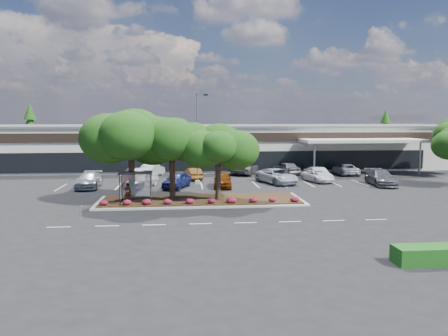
{
  "coord_description": "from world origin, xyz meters",
  "views": [
    {
      "loc": [
        -3.67,
        -33.85,
        7.35
      ],
      "look_at": [
        0.37,
        7.33,
        2.6
      ],
      "focal_mm": 35.0,
      "sensor_mm": 36.0,
      "label": 1
    }
  ],
  "objects": [
    {
      "name": "island_tree_east",
      "position": [
        -0.5,
        3.7,
        3.51
      ],
      "size": [
        5.8,
        5.8,
        6.5
      ],
      "primitive_type": null,
      "color": "#193B0C",
      "rests_on": "landscape_island"
    },
    {
      "name": "car_8",
      "position": [
        18.12,
        11.7,
        0.83
      ],
      "size": [
        2.93,
        5.91,
        1.65
      ],
      "primitive_type": "imported",
      "rotation": [
        0.0,
        0.0,
        -0.11
      ],
      "color": "#54535A",
      "rests_on": "ground"
    },
    {
      "name": "car_4",
      "position": [
        0.67,
        11.96,
        0.8
      ],
      "size": [
        2.3,
        4.85,
        1.6
      ],
      "primitive_type": "imported",
      "rotation": [
        0.0,
        0.0,
        -0.09
      ],
      "color": "#682A05",
      "rests_on": "ground"
    },
    {
      "name": "car_3",
      "position": [
        -4.19,
        12.05,
        0.82
      ],
      "size": [
        3.47,
        5.17,
        1.64
      ],
      "primitive_type": "imported",
      "rotation": [
        0.0,
        0.0,
        -0.35
      ],
      "color": "navy",
      "rests_on": "ground"
    },
    {
      "name": "car_14",
      "position": [
        9.88,
        21.58,
        0.86
      ],
      "size": [
        3.23,
        5.39,
        1.72
      ],
      "primitive_type": "imported",
      "rotation": [
        0.0,
        0.0,
        3.4
      ],
      "color": "#52535A",
      "rests_on": "ground"
    },
    {
      "name": "car_16",
      "position": [
        17.58,
        20.71,
        0.7
      ],
      "size": [
        2.34,
        5.07,
        1.41
      ],
      "primitive_type": "imported",
      "rotation": [
        0.0,
        0.0,
        3.14
      ],
      "color": "#ADB2B9",
      "rests_on": "ground"
    },
    {
      "name": "car_9",
      "position": [
        -9.34,
        18.36,
        0.72
      ],
      "size": [
        3.04,
        4.63,
        1.44
      ],
      "primitive_type": "imported",
      "rotation": [
        0.0,
        0.0,
        3.52
      ],
      "color": "silver",
      "rests_on": "ground"
    },
    {
      "name": "survey_stake",
      "position": [
        -10.86,
        -2.31,
        0.72
      ],
      "size": [
        0.08,
        0.14,
        1.12
      ],
      "color": "tan",
      "rests_on": "ground"
    },
    {
      "name": "light_pole",
      "position": [
        -1.81,
        14.5,
        4.48
      ],
      "size": [
        1.4,
        0.82,
        10.09
      ],
      "rotation": [
        0.0,
        0.0,
        0.38
      ],
      "color": "#ABABA5",
      "rests_on": "ground"
    },
    {
      "name": "island_tree_west",
      "position": [
        -8.0,
        4.5,
        4.21
      ],
      "size": [
        7.2,
        7.2,
        7.89
      ],
      "primitive_type": null,
      "color": "#193B0C",
      "rests_on": "landscape_island"
    },
    {
      "name": "shrub_row",
      "position": [
        -2.0,
        1.9,
        0.51
      ],
      "size": [
        17.0,
        0.8,
        0.5
      ],
      "primitive_type": null,
      "color": "maroon",
      "rests_on": "landscape_island"
    },
    {
      "name": "conifer_north_west",
      "position": [
        -30.0,
        46.0,
        5.0
      ],
      "size": [
        4.4,
        4.4,
        10.0
      ],
      "primitive_type": "cone",
      "color": "#193B0C",
      "rests_on": "ground"
    },
    {
      "name": "person_waiting",
      "position": [
        -8.25,
        3.31,
        1.06
      ],
      "size": [
        0.64,
        0.48,
        1.59
      ],
      "primitive_type": "imported",
      "rotation": [
        0.0,
        0.0,
        3.33
      ],
      "color": "#594C47",
      "rests_on": "landscape_island"
    },
    {
      "name": "landscape_island",
      "position": [
        -2.0,
        4.0,
        0.12
      ],
      "size": [
        18.0,
        6.0,
        0.26
      ],
      "color": "#ABABA5",
      "rests_on": "ground"
    },
    {
      "name": "car_13",
      "position": [
        4.67,
        22.48,
        0.8
      ],
      "size": [
        4.66,
        6.3,
        1.59
      ],
      "primitive_type": "imported",
      "rotation": [
        0.0,
        0.0,
        2.74
      ],
      "color": "#5C5B62",
      "rests_on": "ground"
    },
    {
      "name": "car_1",
      "position": [
        -8.83,
        13.87,
        0.76
      ],
      "size": [
        2.31,
        4.64,
        1.52
      ],
      "primitive_type": "imported",
      "rotation": [
        0.0,
        0.0,
        -0.12
      ],
      "color": "#890506",
      "rests_on": "ground"
    },
    {
      "name": "car_11",
      "position": [
        -2.3,
        18.22,
        0.7
      ],
      "size": [
        2.33,
        4.44,
        1.39
      ],
      "primitive_type": "imported",
      "rotation": [
        0.0,
        0.0,
        3.35
      ],
      "color": "brown",
      "rests_on": "ground"
    },
    {
      "name": "conifer_north_east",
      "position": [
        34.0,
        44.0,
        4.5
      ],
      "size": [
        3.96,
        3.96,
        9.0
      ],
      "primitive_type": "cone",
      "color": "#193B0C",
      "rests_on": "ground"
    },
    {
      "name": "retail_store",
      "position": [
        0.06,
        33.91,
        3.15
      ],
      "size": [
        80.4,
        25.2,
        6.25
      ],
      "color": "silver",
      "rests_on": "ground"
    },
    {
      "name": "car_7",
      "position": [
        12.41,
        15.8,
        0.76
      ],
      "size": [
        2.05,
        4.75,
        1.52
      ],
      "primitive_type": "imported",
      "rotation": [
        0.0,
        0.0,
        0.1
      ],
      "color": "beige",
      "rests_on": "ground"
    },
    {
      "name": "car_15",
      "position": [
        12.81,
        18.9,
        0.67
      ],
      "size": [
        2.79,
        5.08,
        1.35
      ],
      "primitive_type": "imported",
      "rotation": [
        0.0,
        0.0,
        3.02
      ],
      "color": "slate",
      "rests_on": "ground"
    },
    {
      "name": "car_0",
      "position": [
        -13.47,
        13.02,
        0.79
      ],
      "size": [
        2.25,
        5.48,
        1.59
      ],
      "primitive_type": "imported",
      "rotation": [
        0.0,
        0.0,
        0.01
      ],
      "color": "#9A9DA4",
      "rests_on": "ground"
    },
    {
      "name": "car_2",
      "position": [
        -7.88,
        12.84,
        0.8
      ],
      "size": [
        3.67,
        5.06,
        1.6
      ],
      "primitive_type": "imported",
      "rotation": [
        0.0,
        0.0,
        -0.43
      ],
      "color": "silver",
      "rests_on": "ground"
    },
    {
      "name": "bus_shelter",
      "position": [
        -7.5,
        2.95,
        2.31
      ],
      "size": [
        2.75,
        1.55,
        2.59
      ],
      "color": "black",
      "rests_on": "landscape_island"
    },
    {
      "name": "car_6",
      "position": [
        12.0,
        14.91,
        0.66
      ],
      "size": [
        3.22,
        5.16,
        1.33
      ],
      "primitive_type": "imported",
      "rotation": [
        0.0,
        0.0,
        0.23
      ],
      "color": "white",
      "rests_on": "ground"
    },
    {
      "name": "car_5",
      "position": [
        7.01,
        14.15,
        0.82
      ],
      "size": [
        4.58,
        6.48,
        1.64
      ],
      "primitive_type": "imported",
      "rotation": [
        0.0,
        0.0,
        0.35
      ],
      "color": "silver",
      "rests_on": "ground"
    },
    {
      "name": "lane_markings",
      "position": [
        -0.14,
        10.42,
        0.01
      ],
      "size": [
        33.12,
        20.06,
        0.01
      ],
      "color": "silver",
      "rests_on": "ground"
    },
    {
      "name": "island_tree_mid",
      "position": [
        -4.5,
        5.2,
        3.92
      ],
      "size": [
        6.6,
        6.6,
        7.32
      ],
      "primitive_type": null,
      "color": "#193B0C",
      "rests_on": "landscape_island"
    },
    {
      "name": "car_10",
      "position": [
        -7.4,
        21.63,
        0.8
      ],
      "size": [
        3.16,
        5.13,
        1.6
      ],
      "primitive_type": "imported",
      "rotation": [
        0.0,
        0.0,
        2.81
      ],
      "color": "silver",
      "rests_on": "ground"
    },
    {
      "name": "ground",
      "position": [
        0.0,
        0.0,
        0.0
      ],
      "size": [
        160.0,
        160.0,
        0.0
      ],
      "primitive_type": "plane",
      "color": "black",
      "rests_on": "ground"
    }
  ]
}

